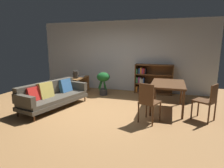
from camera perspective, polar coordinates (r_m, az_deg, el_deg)
The scene contains 11 objects.
ground_plane at distance 5.26m, azimuth -4.44°, elevation -8.25°, with size 8.16×8.16×0.00m, color #9E7042.
back_wall_panel at distance 7.52m, azimuth 3.23°, elevation 8.34°, with size 6.80×0.10×2.70m, color silver.
fabric_couch at distance 5.72m, azimuth -17.53°, elevation -3.13°, with size 1.20×2.20×0.78m.
media_console at distance 7.15m, azimuth -10.12°, elevation -0.43°, with size 0.40×1.07×0.61m.
open_laptop at distance 7.31m, azimuth -9.81°, elevation 2.50°, with size 0.48×0.38×0.11m.
desk_speaker at distance 6.93m, azimuth -10.87°, elevation 2.81°, with size 0.19×0.19×0.26m.
potted_floor_plant at distance 6.79m, azimuth -2.63°, elevation 1.21°, with size 0.47×0.48×0.83m.
dining_table at distance 5.44m, azimuth 16.50°, elevation -0.47°, with size 0.88×1.35×0.76m.
dining_chair_near at distance 4.44m, azimuth 10.90°, elevation -4.97°, with size 0.52×0.55×0.95m.
dining_chair_far at distance 5.00m, azimuth 26.83°, elevation -4.36°, with size 0.57×0.55×0.91m.
bookshelf at distance 7.23m, azimuth 11.61°, elevation 1.47°, with size 1.38×0.34×1.09m.
Camera 1 is at (1.88, -4.57, 1.79)m, focal length 30.34 mm.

